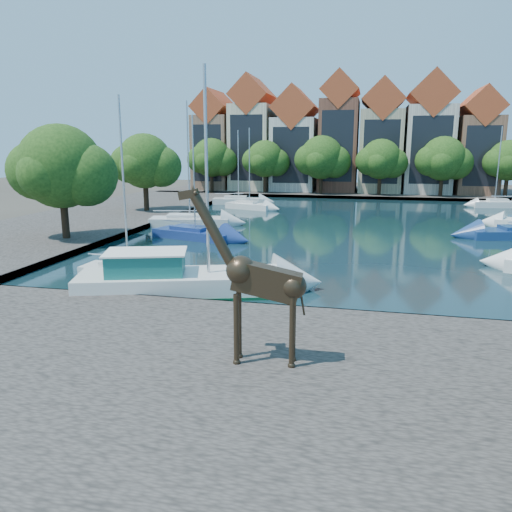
{
  "coord_description": "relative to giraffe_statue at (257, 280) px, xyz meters",
  "views": [
    {
      "loc": [
        0.63,
        -20.24,
        7.21
      ],
      "look_at": [
        -3.49,
        -2.0,
        3.03
      ],
      "focal_mm": 35.0,
      "sensor_mm": 36.0,
      "label": 1
    }
  ],
  "objects": [
    {
      "name": "ground",
      "position": [
        2.58,
        5.9,
        -3.17
      ],
      "size": [
        160.0,
        160.0,
        0.0
      ],
      "primitive_type": "plane",
      "color": "#38332B",
      "rests_on": "ground"
    },
    {
      "name": "water_basin",
      "position": [
        2.58,
        29.9,
        -3.13
      ],
      "size": [
        38.0,
        50.0,
        0.08
      ],
      "primitive_type": "cube",
      "color": "black",
      "rests_on": "ground"
    },
    {
      "name": "near_quay",
      "position": [
        2.58,
        -1.1,
        -2.92
      ],
      "size": [
        50.0,
        14.0,
        0.5
      ],
      "primitive_type": "cube",
      "color": "#4F4944",
      "rests_on": "ground"
    },
    {
      "name": "far_quay",
      "position": [
        2.58,
        61.9,
        -2.92
      ],
      "size": [
        60.0,
        16.0,
        0.5
      ],
      "primitive_type": "cube",
      "color": "#4F4944",
      "rests_on": "ground"
    },
    {
      "name": "left_quay",
      "position": [
        -22.42,
        29.9,
        -2.92
      ],
      "size": [
        14.0,
        52.0,
        0.5
      ],
      "primitive_type": "cube",
      "color": "#4F4944",
      "rests_on": "ground"
    },
    {
      "name": "townhouse_west_end",
      "position": [
        -20.42,
        61.88,
        4.19
      ],
      "size": [
        5.44,
        9.18,
        14.93
      ],
      "color": "#89634A",
      "rests_on": "far_quay"
    },
    {
      "name": "townhouse_west_mid",
      "position": [
        -14.42,
        61.88,
        5.06
      ],
      "size": [
        5.94,
        9.18,
        16.79
      ],
      "color": "beige",
      "rests_on": "far_quay"
    },
    {
      "name": "townhouse_west_inner",
      "position": [
        -7.92,
        61.88,
        4.18
      ],
      "size": [
        6.43,
        9.18,
        15.15
      ],
      "color": "silver",
      "rests_on": "far_quay"
    },
    {
      "name": "townhouse_center",
      "position": [
        -1.42,
        61.88,
        5.19
      ],
      "size": [
        5.44,
        9.18,
        16.93
      ],
      "color": "brown",
      "rests_on": "far_quay"
    },
    {
      "name": "townhouse_east_inner",
      "position": [
        4.58,
        61.88,
        4.56
      ],
      "size": [
        5.94,
        9.18,
        15.79
      ],
      "color": "tan",
      "rests_on": "far_quay"
    },
    {
      "name": "townhouse_east_mid",
      "position": [
        11.08,
        61.88,
        4.93
      ],
      "size": [
        6.43,
        9.18,
        16.65
      ],
      "color": "beige",
      "rests_on": "far_quay"
    },
    {
      "name": "townhouse_east_end",
      "position": [
        17.58,
        61.88,
        3.94
      ],
      "size": [
        5.44,
        9.18,
        14.43
      ],
      "color": "brown",
      "rests_on": "far_quay"
    },
    {
      "name": "far_tree_far_west",
      "position": [
        -19.32,
        56.39,
        2.01
      ],
      "size": [
        7.28,
        5.6,
        7.68
      ],
      "color": "#332114",
      "rests_on": "far_quay"
    },
    {
      "name": "far_tree_west",
      "position": [
        -11.33,
        56.39,
        1.9
      ],
      "size": [
        6.76,
        5.2,
        7.36
      ],
      "color": "#332114",
      "rests_on": "far_quay"
    },
    {
      "name": "far_tree_mid_west",
      "position": [
        -3.32,
        56.39,
        2.12
      ],
      "size": [
        7.8,
        6.0,
        8.0
      ],
      "color": "#332114",
      "rests_on": "far_quay"
    },
    {
      "name": "far_tree_mid_east",
      "position": [
        4.67,
        56.39,
        1.96
      ],
      "size": [
        7.02,
        5.4,
        7.52
      ],
      "color": "#332114",
      "rests_on": "far_quay"
    },
    {
      "name": "far_tree_east",
      "position": [
        12.68,
        56.39,
        2.06
      ],
      "size": [
        7.54,
        5.8,
        7.84
      ],
      "color": "#332114",
      "rests_on": "far_quay"
    },
    {
      "name": "far_tree_far_east",
      "position": [
        20.67,
        56.39,
        1.9
      ],
      "size": [
        6.76,
        5.2,
        7.36
      ],
      "color": "#332114",
      "rests_on": "far_quay"
    },
    {
      "name": "side_tree_left_near",
      "position": [
        -18.32,
        17.89,
        2.32
      ],
      "size": [
        7.8,
        6.0,
        8.2
      ],
      "color": "#332114",
      "rests_on": "left_quay"
    },
    {
      "name": "side_tree_left_far",
      "position": [
        -19.32,
        33.89,
        2.21
      ],
      "size": [
        7.28,
        5.6,
        7.88
      ],
      "color": "#332114",
      "rests_on": "left_quay"
    },
    {
      "name": "giraffe_statue",
      "position": [
        0.0,
        0.0,
        0.0
      ],
      "size": [
        3.81,
        0.78,
        5.44
      ],
      "color": "#322619",
      "rests_on": "near_quay"
    },
    {
      "name": "motorsailer",
      "position": [
        -5.76,
        7.79,
        -2.27
      ],
      "size": [
        10.66,
        5.94,
        10.69
      ],
      "color": "silver",
      "rests_on": "water_basin"
    },
    {
      "name": "sailboat_left_a",
      "position": [
        -9.42,
        9.9,
        -2.57
      ],
      "size": [
        5.2,
        1.97,
        9.62
      ],
      "color": "silver",
      "rests_on": "water_basin"
    },
    {
      "name": "sailboat_left_b",
      "position": [
        -9.84,
        21.95,
        -2.6
      ],
      "size": [
        7.13,
        4.21,
        9.31
      ],
      "color": "navy",
      "rests_on": "water_basin"
    },
    {
      "name": "sailboat_left_c",
      "position": [
        -12.42,
        27.84,
        -2.54
      ],
      "size": [
        7.41,
        3.87,
        10.84
      ],
      "color": "silver",
      "rests_on": "water_basin"
    },
    {
      "name": "sailboat_left_d",
      "position": [
        -9.93,
        40.54,
        -2.59
      ],
      "size": [
        5.73,
        3.5,
        8.97
      ],
      "color": "silver",
      "rests_on": "water_basin"
    },
    {
      "name": "sailboat_left_e",
      "position": [
        -12.42,
        45.16,
        -2.57
      ],
      "size": [
        6.52,
        3.27,
        8.86
      ],
      "color": "silver",
      "rests_on": "water_basin"
    },
    {
      "name": "sailboat_right_d",
      "position": [
        17.58,
        48.36,
        -2.54
      ],
      "size": [
        5.09,
        2.42,
        9.17
      ],
      "color": "silver",
      "rests_on": "water_basin"
    }
  ]
}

